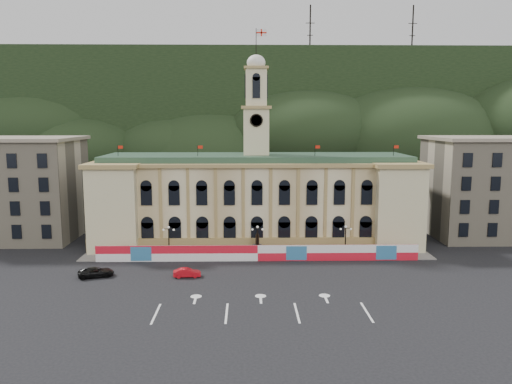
{
  "coord_description": "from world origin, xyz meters",
  "views": [
    {
      "loc": [
        -1.68,
        -59.97,
        21.83
      ],
      "look_at": [
        -0.21,
        18.0,
        10.39
      ],
      "focal_mm": 35.0,
      "sensor_mm": 36.0,
      "label": 1
    }
  ],
  "objects_px": {
    "statue": "(257,249)",
    "red_sedan": "(187,273)",
    "black_suv": "(96,272)",
    "lamp_center": "(257,239)"
  },
  "relations": [
    {
      "from": "statue",
      "to": "red_sedan",
      "type": "xyz_separation_m",
      "value": [
        -10.02,
        -10.79,
        -0.56
      ]
    },
    {
      "from": "statue",
      "to": "red_sedan",
      "type": "distance_m",
      "value": 14.73
    },
    {
      "from": "statue",
      "to": "red_sedan",
      "type": "bearing_deg",
      "value": -132.88
    },
    {
      "from": "statue",
      "to": "black_suv",
      "type": "height_order",
      "value": "statue"
    },
    {
      "from": "lamp_center",
      "to": "black_suv",
      "type": "xyz_separation_m",
      "value": [
        -22.74,
        -9.46,
        -2.4
      ]
    },
    {
      "from": "statue",
      "to": "black_suv",
      "type": "bearing_deg",
      "value": -155.29
    },
    {
      "from": "statue",
      "to": "black_suv",
      "type": "xyz_separation_m",
      "value": [
        -22.74,
        -10.46,
        -0.51
      ]
    },
    {
      "from": "lamp_center",
      "to": "red_sedan",
      "type": "distance_m",
      "value": 14.22
    },
    {
      "from": "statue",
      "to": "lamp_center",
      "type": "height_order",
      "value": "lamp_center"
    },
    {
      "from": "red_sedan",
      "to": "statue",
      "type": "bearing_deg",
      "value": -48.21
    }
  ]
}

